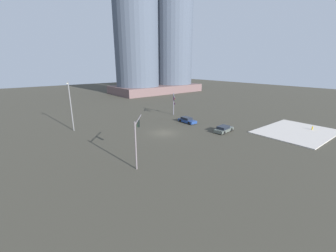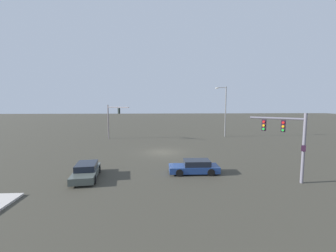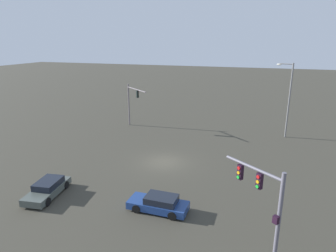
% 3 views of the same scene
% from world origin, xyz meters
% --- Properties ---
extents(ground_plane, '(227.96, 227.96, 0.00)m').
position_xyz_m(ground_plane, '(0.00, 0.00, 0.00)').
color(ground_plane, '#3B392F').
extents(traffic_signal_near_corner, '(2.92, 3.38, 5.49)m').
position_xyz_m(traffic_signal_near_corner, '(10.76, 9.74, 3.65)').
color(traffic_signal_near_corner, slate).
rests_on(traffic_signal_near_corner, ground).
extents(traffic_signal_opposite_side, '(3.53, 4.24, 6.04)m').
position_xyz_m(traffic_signal_opposite_side, '(-10.63, -8.37, 4.11)').
color(traffic_signal_opposite_side, slate).
rests_on(traffic_signal_opposite_side, ground).
extents(streetlamp_curved_arm, '(0.91, 2.02, 9.39)m').
position_xyz_m(streetlamp_curved_arm, '(-12.74, 11.97, 5.31)').
color(streetlamp_curved_arm, slate).
rests_on(streetlamp_curved_arm, ground).
extents(sedan_car_approaching, '(1.84, 4.41, 1.21)m').
position_xyz_m(sedan_car_approaching, '(8.55, 2.59, 0.57)').
color(sedan_car_approaching, navy).
rests_on(sedan_car_approaching, ground).
extents(sedan_car_waiting_far, '(4.61, 2.39, 1.21)m').
position_xyz_m(sedan_car_waiting_far, '(9.28, -6.68, 0.57)').
color(sedan_car_waiting_far, '#49504A').
rests_on(sedan_car_waiting_far, ground).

